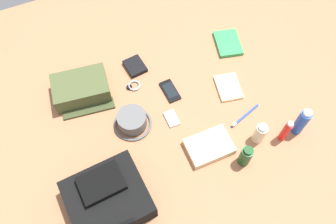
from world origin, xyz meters
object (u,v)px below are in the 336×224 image
(shampoo_bottle, at_px, (246,156))
(cell_phone, at_px, (170,91))
(folded_towel, at_px, (209,146))
(toiletry_pouch, at_px, (81,89))
(lotion_bottle, at_px, (260,133))
(wallet, at_px, (135,66))
(deodorant_spray, at_px, (301,122))
(wristwatch, at_px, (134,86))
(toothbrush, at_px, (243,117))
(media_player, at_px, (172,118))
(bucket_hat, at_px, (132,121))
(paperback_novel, at_px, (228,43))
(notepad, at_px, (228,87))
(sunscreen_spray, at_px, (286,131))
(backpack, at_px, (108,199))

(shampoo_bottle, distance_m, cell_phone, 0.49)
(folded_towel, bearing_deg, toiletry_pouch, -49.22)
(lotion_bottle, bearing_deg, wallet, -58.62)
(deodorant_spray, relative_size, wristwatch, 2.38)
(toothbrush, relative_size, wallet, 1.59)
(deodorant_spray, distance_m, media_player, 0.58)
(bucket_hat, height_order, deodorant_spray, deodorant_spray)
(bucket_hat, bearing_deg, deodorant_spray, 153.99)
(cell_phone, bearing_deg, bucket_hat, 22.36)
(wallet, bearing_deg, paperback_novel, 167.50)
(media_player, height_order, wristwatch, same)
(bucket_hat, distance_m, media_player, 0.18)
(shampoo_bottle, bearing_deg, media_player, -57.65)
(lotion_bottle, bearing_deg, toiletry_pouch, -40.05)
(wristwatch, relative_size, wallet, 0.65)
(bucket_hat, distance_m, notepad, 0.50)
(toiletry_pouch, xyz_separation_m, media_player, (-0.34, 0.30, -0.04))
(media_player, bearing_deg, paperback_novel, -147.59)
(wristwatch, bearing_deg, deodorant_spray, 138.62)
(media_player, height_order, notepad, notepad)
(sunscreen_spray, bearing_deg, toothbrush, -56.56)
(toothbrush, bearing_deg, media_player, -22.55)
(backpack, relative_size, bucket_hat, 1.82)
(sunscreen_spray, relative_size, folded_towel, 0.72)
(sunscreen_spray, height_order, toothbrush, sunscreen_spray)
(bucket_hat, height_order, notepad, bucket_hat)
(paperback_novel, xyz_separation_m, toothbrush, (0.15, 0.42, -0.00))
(lotion_bottle, distance_m, folded_towel, 0.23)
(bucket_hat, height_order, toothbrush, bucket_hat)
(backpack, height_order, deodorant_spray, deodorant_spray)
(bucket_hat, height_order, paperback_novel, bucket_hat)
(paperback_novel, bearing_deg, lotion_bottle, 75.10)
(deodorant_spray, distance_m, shampoo_bottle, 0.30)
(paperback_novel, bearing_deg, toothbrush, 70.78)
(wristwatch, bearing_deg, toiletry_pouch, -13.24)
(bucket_hat, height_order, media_player, bucket_hat)
(backpack, xyz_separation_m, toiletry_pouch, (-0.05, -0.55, -0.01))
(shampoo_bottle, xyz_separation_m, folded_towel, (0.11, -0.12, -0.04))
(deodorant_spray, height_order, lotion_bottle, deodorant_spray)
(toiletry_pouch, relative_size, wristwatch, 3.94)
(paperback_novel, bearing_deg, sunscreen_spray, 86.04)
(deodorant_spray, height_order, wallet, deodorant_spray)
(bucket_hat, height_order, folded_towel, bucket_hat)
(toiletry_pouch, xyz_separation_m, wristwatch, (-0.24, 0.06, -0.04))
(lotion_bottle, height_order, notepad, lotion_bottle)
(toiletry_pouch, distance_m, wristwatch, 0.25)
(cell_phone, height_order, wallet, wallet)
(shampoo_bottle, bearing_deg, folded_towel, -47.09)
(lotion_bottle, height_order, cell_phone, lotion_bottle)
(paperback_novel, bearing_deg, folded_towel, 53.43)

